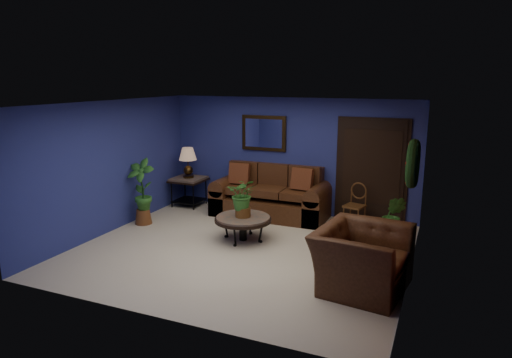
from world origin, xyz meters
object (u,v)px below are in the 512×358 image
at_px(sofa, 272,199).
at_px(table_lamp, 188,159).
at_px(armchair, 362,259).
at_px(coffee_table, 243,220).
at_px(side_chair, 356,202).
at_px(end_table, 189,184).

bearing_deg(sofa, table_lamp, -178.82).
distance_m(table_lamp, armchair, 5.26).
relative_size(coffee_table, side_chair, 1.20).
relative_size(coffee_table, end_table, 1.43).
distance_m(coffee_table, end_table, 2.66).
bearing_deg(sofa, end_table, -178.82).
height_order(side_chair, armchair, armchair).
xyz_separation_m(end_table, table_lamp, (-0.00, 0.00, 0.59)).
xyz_separation_m(sofa, armchair, (2.42, -2.77, 0.07)).
xyz_separation_m(coffee_table, armchair, (2.34, -1.11, 0.05)).
bearing_deg(coffee_table, side_chair, 44.23).
bearing_deg(coffee_table, end_table, 142.60).
relative_size(coffee_table, armchair, 0.78).
relative_size(end_table, table_lamp, 1.08).
xyz_separation_m(table_lamp, side_chair, (3.84, 0.06, -0.61)).
distance_m(end_table, table_lamp, 0.59).
distance_m(sofa, end_table, 2.04).
distance_m(sofa, side_chair, 1.81).
xyz_separation_m(coffee_table, side_chair, (1.72, 1.68, 0.10)).
bearing_deg(armchair, side_chair, 20.43).
distance_m(coffee_table, side_chair, 2.41).
bearing_deg(coffee_table, table_lamp, 142.60).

